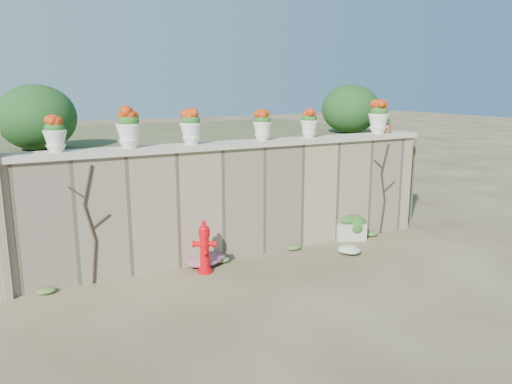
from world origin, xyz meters
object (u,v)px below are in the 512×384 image
fire_hydrant (204,247)px  urn_pot_0 (55,134)px  terracotta_pot (386,127)px  planter_box (350,228)px

fire_hydrant → urn_pot_0: urn_pot_0 is taller
fire_hydrant → terracotta_pot: bearing=32.7°
urn_pot_0 → terracotta_pot: (6.45, 0.00, -0.13)m
terracotta_pot → planter_box: bearing=-166.3°
planter_box → terracotta_pot: 2.26m
urn_pot_0 → fire_hydrant: bearing=-15.5°
planter_box → terracotta_pot: bearing=35.7°
fire_hydrant → planter_box: size_ratio=1.30×
fire_hydrant → planter_box: 3.34m
fire_hydrant → terracotta_pot: 4.72m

